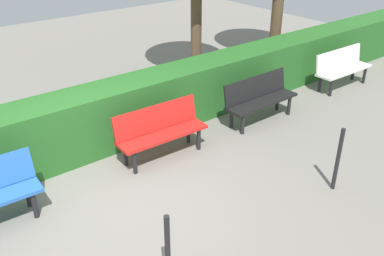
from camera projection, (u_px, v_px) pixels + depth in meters
name	position (u px, v px, depth m)	size (l,w,h in m)	color
ground_plane	(112.00, 203.00, 5.94)	(22.42, 22.42, 0.00)	gray
bench_white	(342.00, 67.00, 9.59)	(1.58, 0.48, 0.86)	white
bench_black	(259.00, 97.00, 8.05)	(1.60, 0.47, 0.86)	black
bench_red	(160.00, 129.00, 6.87)	(1.56, 0.51, 0.86)	red
hedge_row	(125.00, 111.00, 7.38)	(18.42, 0.79, 1.06)	#266023
railing_post_mid	(338.00, 160.00, 6.02)	(0.06, 0.06, 1.00)	black
railing_post_far	(168.00, 254.00, 4.38)	(0.06, 0.06, 1.00)	black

